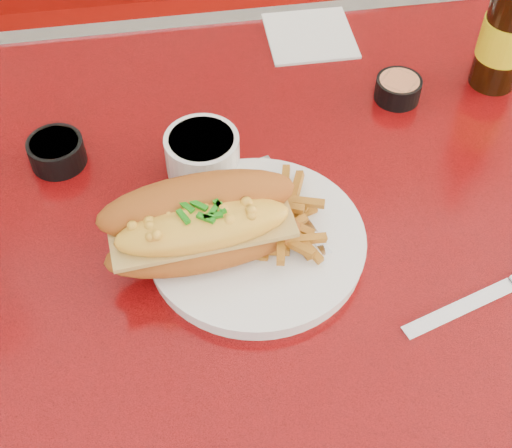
{
  "coord_description": "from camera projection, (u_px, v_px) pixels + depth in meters",
  "views": [
    {
      "loc": [
        -0.08,
        -0.5,
        1.39
      ],
      "look_at": [
        -0.0,
        -0.03,
        0.81
      ],
      "focal_mm": 50.0,
      "sensor_mm": 36.0,
      "label": 1
    }
  ],
  "objects": [
    {
      "name": "paper_napkin",
      "position": [
        310.0,
        36.0,
        1.02
      ],
      "size": [
        0.12,
        0.12,
        0.0
      ],
      "primitive_type": "cube",
      "rotation": [
        0.0,
        0.0,
        -0.01
      ],
      "color": "silver",
      "rests_on": "diner_table"
    },
    {
      "name": "sauce_cup_right",
      "position": [
        398.0,
        88.0,
        0.92
      ],
      "size": [
        0.08,
        0.08,
        0.03
      ],
      "rotation": [
        0.0,
        0.0,
        0.43
      ],
      "color": "black",
      "rests_on": "diner_table"
    },
    {
      "name": "fork",
      "position": [
        291.0,
        202.0,
        0.8
      ],
      "size": [
        0.06,
        0.16,
        0.0
      ],
      "rotation": [
        0.0,
        0.0,
        1.87
      ],
      "color": "silver",
      "rests_on": "dinner_plate"
    },
    {
      "name": "fries_pile",
      "position": [
        261.0,
        218.0,
        0.76
      ],
      "size": [
        0.12,
        0.11,
        0.03
      ],
      "primitive_type": null,
      "rotation": [
        0.0,
        0.0,
        0.09
      ],
      "color": "#C57D21",
      "rests_on": "dinner_plate"
    },
    {
      "name": "beer_bottle",
      "position": [
        510.0,
        22.0,
        0.89
      ],
      "size": [
        0.07,
        0.07,
        0.25
      ],
      "rotation": [
        0.0,
        0.0,
        0.04
      ],
      "color": "black",
      "rests_on": "diner_table"
    },
    {
      "name": "booth_bench_far",
      "position": [
        200.0,
        94.0,
        1.68
      ],
      "size": [
        1.2,
        0.51,
        0.9
      ],
      "color": "maroon",
      "rests_on": "ground"
    },
    {
      "name": "mac_hoagie",
      "position": [
        201.0,
        224.0,
        0.73
      ],
      "size": [
        0.22,
        0.12,
        0.09
      ],
      "rotation": [
        0.0,
        0.0,
        0.09
      ],
      "color": "#AD581B",
      "rests_on": "dinner_plate"
    },
    {
      "name": "sauce_cup_left",
      "position": [
        57.0,
        151.0,
        0.85
      ],
      "size": [
        0.09,
        0.09,
        0.03
      ],
      "rotation": [
        0.0,
        0.0,
        -0.36
      ],
      "color": "black",
      "rests_on": "diner_table"
    },
    {
      "name": "diner_table",
      "position": [
        253.0,
        306.0,
        0.92
      ],
      "size": [
        1.23,
        0.83,
        0.77
      ],
      "color": "red",
      "rests_on": "ground"
    },
    {
      "name": "gravy_ramekin",
      "position": [
        202.0,
        152.0,
        0.84
      ],
      "size": [
        0.11,
        0.11,
        0.05
      ],
      "rotation": [
        0.0,
        0.0,
        -0.39
      ],
      "color": "white",
      "rests_on": "diner_table"
    },
    {
      "name": "knife",
      "position": [
        505.0,
        287.0,
        0.74
      ],
      "size": [
        0.21,
        0.08,
        0.01
      ],
      "rotation": [
        0.0,
        0.0,
        0.3
      ],
      "color": "silver",
      "rests_on": "diner_table"
    },
    {
      "name": "dinner_plate",
      "position": [
        256.0,
        242.0,
        0.77
      ],
      "size": [
        0.24,
        0.24,
        0.02
      ],
      "rotation": [
        0.0,
        0.0,
        -0.01
      ],
      "color": "white",
      "rests_on": "diner_table"
    }
  ]
}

